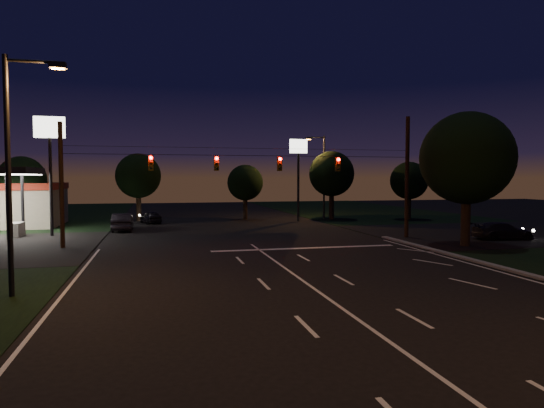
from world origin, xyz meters
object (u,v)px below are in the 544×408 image
object	(u,v)px
utility_pole_right	(406,238)
tree_right_near	(466,159)
car_oncoming_a	(151,217)
car_cross	(502,231)
car_oncoming_b	(123,222)

from	to	relation	value
utility_pole_right	tree_right_near	size ratio (longest dim) A/B	1.03
car_oncoming_a	car_cross	bearing A→B (deg)	126.44
utility_pole_right	tree_right_near	bearing A→B (deg)	-72.47
car_oncoming_b	car_cross	world-z (taller)	car_oncoming_b
tree_right_near	car_cross	bearing A→B (deg)	24.12
tree_right_near	car_oncoming_a	distance (m)	29.63
car_cross	utility_pole_right	bearing A→B (deg)	71.23
tree_right_near	car_oncoming_a	size ratio (longest dim) A/B	2.45
tree_right_near	car_cross	world-z (taller)	tree_right_near
utility_pole_right	car_oncoming_b	world-z (taller)	utility_pole_right
utility_pole_right	car_cross	bearing A→B (deg)	-24.44
car_oncoming_a	car_cross	xyz separation A→B (m)	(24.89, -18.92, 0.03)
car_oncoming_b	car_cross	bearing A→B (deg)	155.07
utility_pole_right	car_oncoming_b	distance (m)	23.18
car_oncoming_a	car_oncoming_b	distance (m)	6.73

